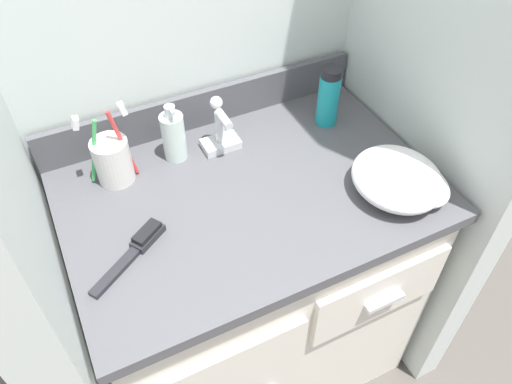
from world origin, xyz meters
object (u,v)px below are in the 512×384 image
(toothbrush_cup, at_px, (113,160))
(shaving_cream_can, at_px, (329,97))
(hairbrush, at_px, (137,247))
(soap_dispenser, at_px, (174,136))
(hand_towel, at_px, (402,179))

(toothbrush_cup, xyz_separation_m, shaving_cream_can, (0.54, -0.03, 0.02))
(toothbrush_cup, height_order, hairbrush, toothbrush_cup)
(shaving_cream_can, xyz_separation_m, hairbrush, (-0.56, -0.19, -0.07))
(toothbrush_cup, distance_m, hairbrush, 0.23)
(soap_dispenser, xyz_separation_m, shaving_cream_can, (0.39, -0.04, 0.02))
(hairbrush, bearing_deg, soap_dispenser, 21.16)
(toothbrush_cup, relative_size, soap_dispenser, 1.32)
(toothbrush_cup, xyz_separation_m, hairbrush, (-0.02, -0.22, -0.05))
(soap_dispenser, height_order, shaving_cream_can, shaving_cream_can)
(soap_dispenser, distance_m, shaving_cream_can, 0.39)
(hairbrush, bearing_deg, shaving_cream_can, -14.73)
(toothbrush_cup, distance_m, hand_towel, 0.64)
(shaving_cream_can, distance_m, hairbrush, 0.59)
(toothbrush_cup, distance_m, soap_dispenser, 0.15)
(shaving_cream_can, height_order, hairbrush, shaving_cream_can)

